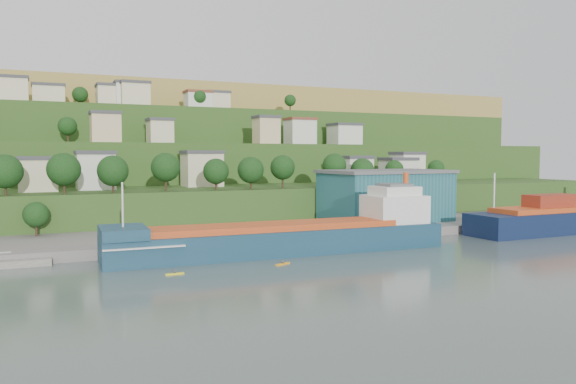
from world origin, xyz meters
TOP-DOWN VIEW (x-y plane):
  - ground at (0.00, 0.00)m, footprint 500.00×500.00m
  - quay at (20.00, 28.00)m, footprint 220.00×26.00m
  - hillside at (-0.01, 168.70)m, footprint 360.00×211.03m
  - cargo_ship_near at (6.95, 8.30)m, footprint 65.42×11.89m
  - warehouse at (43.09, 31.00)m, footprint 31.69×20.15m
  - kayak_orange at (0.54, -1.64)m, footprint 3.02×1.63m
  - kayak_yellow at (-17.86, -2.08)m, footprint 2.93×0.62m

SIDE VIEW (x-z plane):
  - ground at x=0.00m, z-range 0.00..0.00m
  - quay at x=20.00m, z-range -2.00..2.00m
  - hillside at x=-0.01m, z-range -47.92..48.08m
  - kayak_yellow at x=-17.86m, z-range -0.15..0.58m
  - kayak_orange at x=0.54m, z-range -0.16..0.60m
  - cargo_ship_near at x=6.95m, z-range -5.70..11.05m
  - warehouse at x=43.09m, z-range 2.03..14.83m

